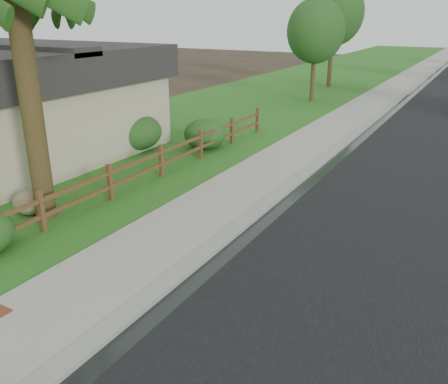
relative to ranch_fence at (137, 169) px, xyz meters
The scene contains 12 objects.
ground 7.37m from the ranch_fence, 60.64° to the right, with size 120.00×120.00×0.00m, color #34281C.
curb 28.88m from the ranch_fence, 82.04° to the left, with size 0.40×90.00×0.12m, color gray.
wet_gutter 28.94m from the ranch_fence, 81.35° to the left, with size 0.50×90.00×0.00m, color black.
sidewalk 28.73m from the ranch_fence, 84.61° to the left, with size 2.20×90.00×0.10m, color gray.
grass_strip 28.62m from the ranch_fence, 88.40° to the left, with size 1.60×90.00×0.06m, color #1A5117.
lawn_near 28.94m from the ranch_fence, 98.75° to the left, with size 9.00×90.00×0.04m, color #1A5117.
ranch_fence is the anchor object (origin of this frame).
boulder 3.23m from the ranch_fence, 113.15° to the right, with size 0.97×0.73×0.64m, color brown.
shrub_c 4.96m from the ranch_fence, 97.23° to the left, with size 1.63×1.63×1.18m, color #194418.
shrub_d 4.48m from the ranch_fence, 130.30° to the left, with size 2.12×2.12×1.45m, color #194418.
tree_near_left 17.52m from the ranch_fence, 91.82° to the left, with size 3.34×3.34×5.92m.
tree_mid_left 24.06m from the ranch_fence, 93.65° to the left, with size 4.10×4.10×7.33m.
Camera 1 is at (5.31, -4.16, 5.01)m, focal length 38.00 mm.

